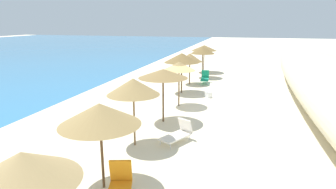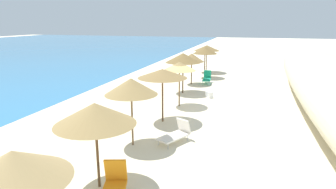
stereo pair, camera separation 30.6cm
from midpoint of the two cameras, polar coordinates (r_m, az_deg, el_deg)
The scene contains 14 objects.
ground_plane at distance 17.63m, azimuth 4.05°, elevation -2.45°, with size 160.00×160.00×0.00m, color beige.
beach_umbrella_0 at distance 6.54m, azimuth -26.86°, elevation -12.37°, with size 2.26×2.26×2.60m.
beach_umbrella_1 at distance 8.78m, azimuth -13.18°, elevation -3.71°, with size 2.44×2.44×2.73m.
beach_umbrella_2 at distance 11.65m, azimuth -6.50°, elevation 1.57°, with size 2.14×2.14×2.85m.
beach_umbrella_3 at distance 14.46m, azimuth -0.49°, elevation 4.12°, with size 2.49×2.49×2.74m.
beach_umbrella_4 at distance 17.32m, azimuth 2.79°, elevation 5.55°, with size 1.94×1.94×2.71m.
beach_umbrella_5 at distance 20.63m, azimuth 3.41°, elevation 7.18°, with size 2.50×2.50×2.87m.
beach_umbrella_6 at distance 23.71m, azimuth 5.05°, elevation 7.21°, with size 2.02×2.02×2.52m.
beach_umbrella_7 at distance 26.66m, azimuth 7.62°, elevation 8.63°, with size 2.18×2.18×2.87m.
beach_umbrella_8 at distance 29.52m, azimuth 7.93°, elevation 9.02°, with size 2.55×2.55×2.73m.
lounge_chair_0 at distance 8.85m, azimuth -9.54°, elevation -17.11°, with size 1.45×1.01×1.11m.
lounge_chair_1 at distance 12.54m, azimuth 2.31°, elevation -7.67°, with size 1.66×1.30×0.92m.
lounge_chair_2 at distance 24.44m, azimuth 7.99°, elevation 3.22°, with size 1.53×0.72×1.04m.
cooler_box at distance 19.93m, azimuth 8.54°, elevation -0.02°, with size 0.49×0.32×0.40m, color white.
Camera 2 is at (-16.49, -3.69, 5.03)m, focal length 31.08 mm.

